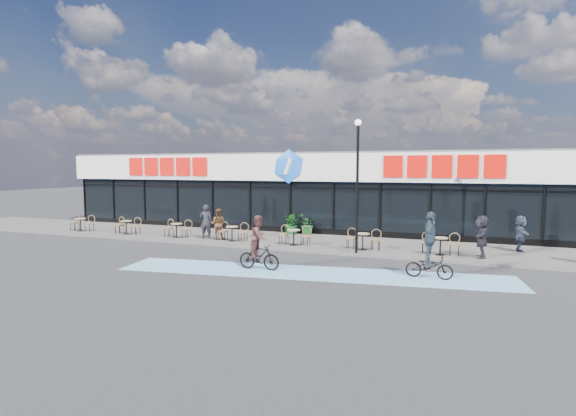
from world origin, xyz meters
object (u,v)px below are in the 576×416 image
Objects in this scene: bistro_set_0 at (82,223)px; patron_left at (206,222)px; cyclist_a at (259,247)px; potted_plant_mid at (293,224)px; lamp_post at (357,175)px; pedestrian_a at (482,236)px; potted_plant_left at (290,223)px; patron_right at (218,224)px; pedestrian_b at (521,233)px; cyclist_b at (430,251)px; potted_plant_right at (307,224)px.

patron_left reaches higher than bistro_set_0.
patron_left is at bearing 136.59° from cyclist_a.
bistro_set_0 is at bearing -164.48° from potted_plant_mid.
pedestrian_a is at bearing 9.55° from lamp_post.
potted_plant_left is 0.26m from potted_plant_mid.
patron_right is 0.91× the size of pedestrian_a.
cyclist_b reaches higher than pedestrian_b.
pedestrian_a is at bearing -0.27° from bistro_set_0.
bistro_set_0 is at bearing 176.72° from lamp_post.
lamp_post is at bearing -43.05° from potted_plant_mid.
patron_right is (-2.89, -3.10, 0.27)m from potted_plant_mid.
potted_plant_mid is 0.66× the size of patron_right.
cyclist_a is at bearing -58.80° from pedestrian_a.
potted_plant_right is 8.28m from cyclist_a.
potted_plant_left is (-4.70, 4.35, -2.78)m from lamp_post.
potted_plant_right is at bearing 130.84° from lamp_post.
potted_plant_left is at bearing 143.68° from potted_plant_mid.
pedestrian_a is at bearing 65.91° from cyclist_b.
potted_plant_mid is 0.59× the size of patron_left.
patron_left reaches higher than potted_plant_right.
pedestrian_b is 0.69× the size of cyclist_b.
potted_plant_right is 0.63× the size of pedestrian_a.
cyclist_b is at bearing -43.46° from potted_plant_left.
potted_plant_left is 4.72m from patron_left.
pedestrian_b reaches higher than potted_plant_right.
patron_left is (-8.04, 1.03, -2.45)m from lamp_post.
potted_plant_right is (1.02, -0.10, 0.00)m from potted_plant_left.
pedestrian_b is 6.95m from cyclist_b.
potted_plant_right is at bearing -161.21° from patron_left.
potted_plant_mid is 0.46× the size of cyclist_b.
pedestrian_a reaches higher than pedestrian_b.
pedestrian_a is at bearing -21.65° from potted_plant_right.
patron_left is (-4.37, -3.22, 0.33)m from potted_plant_right.
lamp_post is at bearing -3.28° from bistro_set_0.
patron_right is (0.66, 0.06, -0.09)m from patron_left.
patron_left is at bearing 0.71° from bistro_set_0.
potted_plant_mid is 4.77m from patron_left.
bistro_set_0 is at bearing -12.35° from patron_right.
potted_plant_left is 1.05× the size of potted_plant_mid.
patron_right reaches higher than pedestrian_b.
cyclist_a reaches higher than potted_plant_mid.
cyclist_a is at bearing 118.97° from patron_right.
pedestrian_a is (21.19, -0.10, 0.41)m from bistro_set_0.
cyclist_a is (-2.75, -3.98, -2.57)m from lamp_post.
potted_plant_right is (-3.68, 4.25, -2.77)m from lamp_post.
cyclist_b is at bearing -24.92° from pedestrian_a.
potted_plant_mid is at bearing -146.36° from patron_right.
pedestrian_b is at bearing 5.02° from bistro_set_0.
cyclist_b is (3.18, -3.11, -2.49)m from lamp_post.
lamp_post is at bearing 135.55° from cyclist_b.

